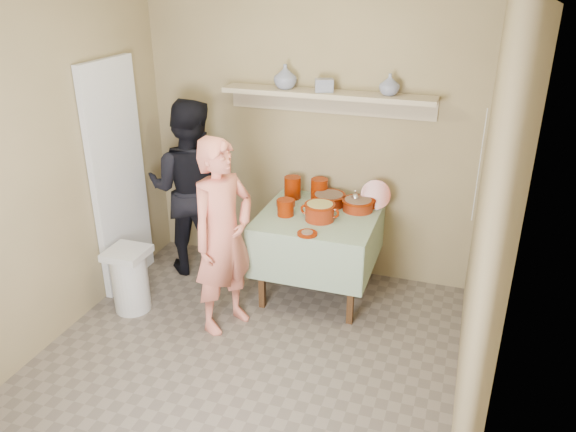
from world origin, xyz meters
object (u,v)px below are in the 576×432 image
at_px(trash_bin, 130,279).
at_px(person_cook, 223,237).
at_px(serving_table, 319,227).
at_px(person_helper, 190,188).
at_px(cazuela_rice, 320,210).

bearing_deg(trash_bin, person_cook, 4.02).
height_order(person_cook, serving_table, person_cook).
bearing_deg(trash_bin, person_helper, 78.13).
bearing_deg(person_cook, cazuela_rice, -21.53).
distance_m(person_cook, trash_bin, 0.98).
distance_m(person_helper, serving_table, 1.25).
relative_size(person_cook, cazuela_rice, 4.74).
xyz_separation_m(person_helper, serving_table, (1.24, -0.06, -0.18)).
distance_m(serving_table, trash_bin, 1.64).
bearing_deg(person_helper, trash_bin, 67.42).
height_order(person_helper, cazuela_rice, person_helper).
bearing_deg(trash_bin, serving_table, 28.24).
xyz_separation_m(serving_table, trash_bin, (-1.41, -0.76, -0.36)).
height_order(serving_table, trash_bin, serving_table).
relative_size(person_helper, cazuela_rice, 4.97).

